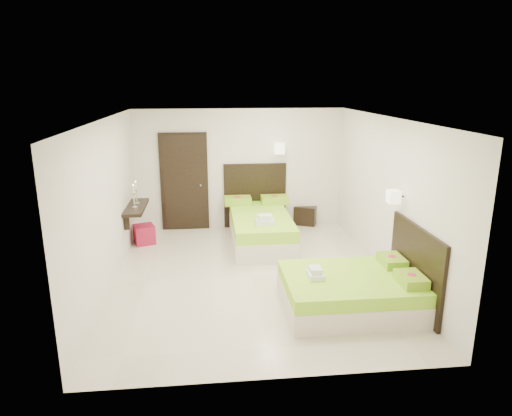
{
  "coord_description": "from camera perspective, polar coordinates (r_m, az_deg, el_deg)",
  "views": [
    {
      "loc": [
        -0.68,
        -7.01,
        3.14
      ],
      "look_at": [
        0.1,
        0.3,
        1.1
      ],
      "focal_mm": 32.0,
      "sensor_mm": 36.0,
      "label": 1
    }
  ],
  "objects": [
    {
      "name": "bed_single",
      "position": [
        9.21,
        0.54,
        -2.15
      ],
      "size": [
        1.37,
        2.29,
        1.89
      ],
      "color": "beige",
      "rests_on": "ground"
    },
    {
      "name": "door",
      "position": [
        9.95,
        -8.95,
        3.18
      ],
      "size": [
        1.02,
        0.15,
        2.14
      ],
      "color": "black",
      "rests_on": "ground"
    },
    {
      "name": "ottoman",
      "position": [
        9.42,
        -13.79,
        -3.21
      ],
      "size": [
        0.48,
        0.48,
        0.38
      ],
      "primitive_type": "cube",
      "rotation": [
        0.0,
        0.0,
        0.34
      ],
      "color": "maroon",
      "rests_on": "ground"
    },
    {
      "name": "floor",
      "position": [
        7.71,
        -0.51,
        -8.52
      ],
      "size": [
        5.5,
        5.5,
        0.0
      ],
      "primitive_type": "plane",
      "color": "beige",
      "rests_on": "ground"
    },
    {
      "name": "nightstand",
      "position": [
        10.47,
        6.24,
        -0.83
      ],
      "size": [
        0.61,
        0.58,
        0.43
      ],
      "primitive_type": "cube",
      "rotation": [
        0.0,
        0.0,
        -0.41
      ],
      "color": "black",
      "rests_on": "ground"
    },
    {
      "name": "console_shelf",
      "position": [
        9.03,
        -14.82,
        0.06
      ],
      "size": [
        0.35,
        1.2,
        0.78
      ],
      "color": "black",
      "rests_on": "ground"
    },
    {
      "name": "bed_double",
      "position": [
        6.75,
        12.43,
        -9.91
      ],
      "size": [
        1.91,
        1.62,
        1.58
      ],
      "color": "beige",
      "rests_on": "ground"
    }
  ]
}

